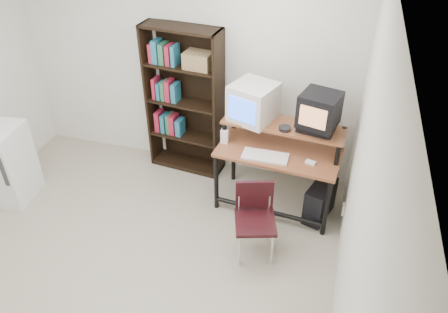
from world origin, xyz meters
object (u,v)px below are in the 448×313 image
(computer_desk, at_px, (279,153))
(pc_tower, at_px, (320,201))
(crt_monitor, at_px, (253,102))
(mini_fridge, at_px, (3,164))
(crt_tv, at_px, (319,110))
(bookshelf, at_px, (185,100))
(school_chair, at_px, (255,213))

(computer_desk, height_order, pc_tower, computer_desk)
(crt_monitor, relative_size, pc_tower, 1.19)
(crt_monitor, xyz_separation_m, mini_fridge, (-2.64, -0.84, -0.72))
(crt_monitor, xyz_separation_m, pc_tower, (0.82, -0.22, -0.96))
(crt_tv, distance_m, bookshelf, 1.63)
(crt_monitor, distance_m, mini_fridge, 2.86)
(crt_tv, bearing_deg, computer_desk, -152.75)
(computer_desk, xyz_separation_m, school_chair, (-0.09, -0.74, -0.23))
(school_chair, height_order, bookshelf, bookshelf)
(computer_desk, distance_m, crt_monitor, 0.59)
(computer_desk, relative_size, school_chair, 1.73)
(computer_desk, height_order, crt_monitor, crt_monitor)
(crt_tv, height_order, mini_fridge, crt_tv)
(computer_desk, relative_size, mini_fridge, 1.47)
(crt_monitor, bearing_deg, crt_tv, 13.95)
(bookshelf, distance_m, mini_fridge, 2.16)
(school_chair, bearing_deg, crt_tv, 44.95)
(crt_tv, bearing_deg, crt_monitor, -170.86)
(bookshelf, bearing_deg, computer_desk, -14.42)
(crt_monitor, bearing_deg, mini_fridge, -142.76)
(school_chair, xyz_separation_m, mini_fridge, (-2.88, 0.05, -0.02))
(crt_monitor, bearing_deg, bookshelf, -179.79)
(crt_tv, xyz_separation_m, mini_fridge, (-3.32, -0.77, -0.77))
(crt_monitor, distance_m, school_chair, 1.16)
(mini_fridge, bearing_deg, crt_monitor, 11.20)
(crt_monitor, bearing_deg, school_chair, -55.04)
(crt_tv, distance_m, pc_tower, 1.03)
(crt_tv, distance_m, mini_fridge, 3.49)
(crt_monitor, xyz_separation_m, school_chair, (0.24, -0.89, -0.70))
(crt_monitor, relative_size, school_chair, 0.70)
(crt_tv, distance_m, school_chair, 1.19)
(computer_desk, bearing_deg, school_chair, -91.72)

